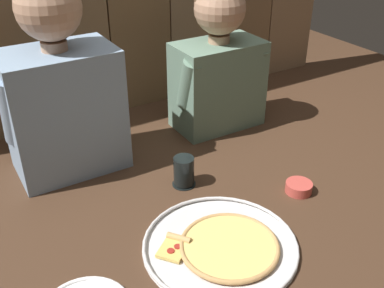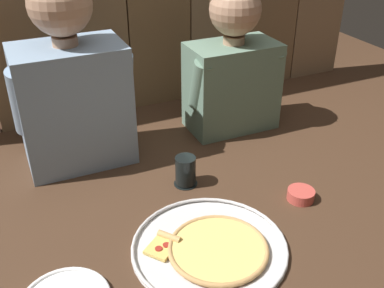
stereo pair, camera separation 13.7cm
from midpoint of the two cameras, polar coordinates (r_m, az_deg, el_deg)
The scene contains 6 objects.
ground_plane at distance 1.41m, azimuth 0.28°, elevation -7.90°, with size 3.20×3.20×0.00m, color #422B1C.
pizza_tray at distance 1.26m, azimuth 0.71°, elevation -12.70°, with size 0.43×0.43×0.03m.
drinking_glass at distance 1.48m, azimuth -3.69°, elevation -3.56°, with size 0.08×0.08×0.10m.
dipping_bowl at distance 1.48m, azimuth 10.68°, elevation -5.38°, with size 0.09×0.09×0.03m.
diner_left at distance 1.54m, azimuth -18.67°, elevation 6.97°, with size 0.40×0.23×0.65m.
diner_right at distance 1.76m, azimuth 1.07°, elevation 10.35°, with size 0.38×0.20×0.57m.
Camera 1 is at (-0.64, -0.92, 0.87)m, focal length 42.60 mm.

